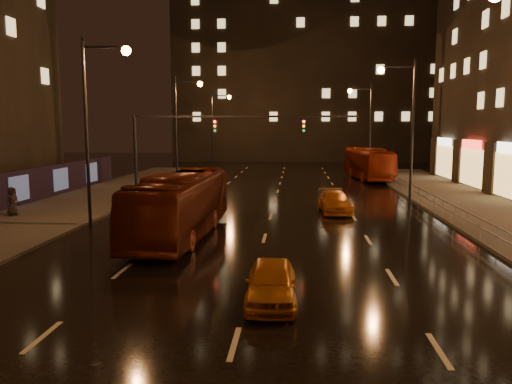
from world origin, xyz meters
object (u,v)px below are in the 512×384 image
bus_curb (368,164)px  taxi_near (271,282)px  bus_red (181,205)px  taxi_far (335,202)px  pedestrian_c (12,201)px

bus_curb → taxi_near: size_ratio=3.03×
bus_red → taxi_far: bus_red is taller
taxi_near → taxi_far: size_ratio=0.83×
bus_red → pedestrian_c: bearing=161.4°
bus_red → bus_curb: bus_curb is taller
taxi_near → taxi_far: (3.22, 16.90, 0.01)m
bus_red → pedestrian_c: (-11.18, 4.16, -0.58)m
bus_red → taxi_near: size_ratio=2.97×
taxi_near → taxi_far: taxi_far is taller
bus_red → taxi_far: bearing=45.5°
taxi_near → taxi_far: bearing=77.8°
taxi_far → bus_curb: bearing=72.7°
bus_curb → taxi_near: bus_curb is taller
bus_curb → taxi_far: (-5.00, -20.90, -0.95)m
taxi_near → pedestrian_c: bearing=139.1°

